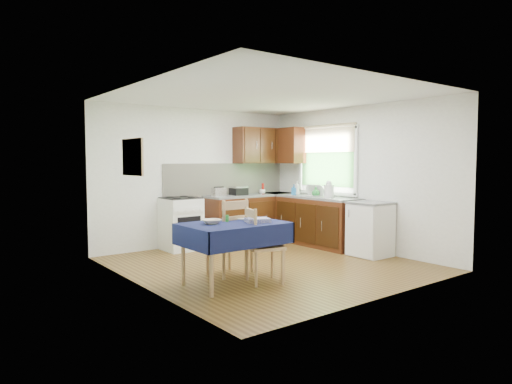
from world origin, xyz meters
TOP-DOWN VIEW (x-y plane):
  - floor at (0.00, 0.00)m, footprint 4.20×4.20m
  - ceiling at (0.00, 0.00)m, footprint 4.00×4.20m
  - wall_back at (0.00, 2.10)m, footprint 4.00×0.02m
  - wall_front at (0.00, -2.10)m, footprint 4.00×0.02m
  - wall_left at (-2.00, 0.00)m, footprint 0.02×4.20m
  - wall_right at (2.00, 0.00)m, footprint 0.02×4.20m
  - base_cabinets at (1.36, 1.26)m, footprint 1.90×2.30m
  - worktop_back at (1.05, 1.80)m, footprint 1.90×0.60m
  - worktop_right at (1.70, 0.65)m, footprint 0.60×1.70m
  - worktop_corner at (1.70, 1.80)m, footprint 0.60×0.60m
  - splashback at (0.65, 2.08)m, footprint 2.70×0.02m
  - upper_cabinets at (1.52, 1.80)m, footprint 1.20×0.85m
  - stove at (-0.50, 1.80)m, footprint 0.60×0.61m
  - window at (1.97, 0.70)m, footprint 0.04×1.48m
  - fridge at (1.70, -0.55)m, footprint 0.58×0.60m
  - corkboard at (-1.97, 0.30)m, footprint 0.04×0.62m
  - dining_table at (-1.02, -0.57)m, footprint 1.28×0.87m
  - chair_far at (-0.84, -0.20)m, footprint 0.48×0.48m
  - chair_near at (-0.73, -0.76)m, footprint 0.54×0.54m
  - toaster at (0.22, 1.69)m, footprint 0.24×0.15m
  - sandwich_press at (0.73, 1.78)m, footprint 0.29×0.25m
  - sauce_bottle at (1.25, 1.70)m, footprint 0.05×0.05m
  - yellow_packet at (0.88, 1.98)m, footprint 0.14×0.12m
  - dish_rack at (1.73, 0.76)m, footprint 0.45×0.34m
  - kettle at (1.69, 0.37)m, footprint 0.18×0.18m
  - cup at (1.25, 1.72)m, footprint 0.12×0.12m
  - soap_bottle_a at (1.63, 1.15)m, footprint 0.14×0.14m
  - soap_bottle_b at (1.59, 1.18)m, footprint 0.13×0.13m
  - soap_bottle_c at (1.64, 0.64)m, footprint 0.16×0.16m
  - plate_bowl at (-1.29, -0.48)m, footprint 0.28×0.28m
  - book at (-0.81, -0.38)m, footprint 0.25×0.28m
  - spice_jar at (-1.03, -0.44)m, footprint 0.04×0.04m
  - tea_towel at (-0.74, -0.70)m, footprint 0.36×0.32m

SIDE VIEW (x-z plane):
  - floor at x=0.00m, z-range 0.00..0.00m
  - base_cabinets at x=1.36m, z-range 0.00..0.86m
  - fridge at x=1.70m, z-range 0.00..0.88m
  - stove at x=-0.50m, z-range 0.00..0.92m
  - chair_near at x=-0.73m, z-range 0.03..1.00m
  - chair_far at x=-0.84m, z-range 0.03..1.08m
  - dining_table at x=-1.02m, z-range 0.28..1.06m
  - book at x=-0.81m, z-range 0.77..0.79m
  - tea_towel at x=-0.74m, z-range 0.77..0.83m
  - plate_bowl at x=-1.29m, z-range 0.77..0.83m
  - spice_jar at x=-1.03m, z-range 0.77..0.86m
  - worktop_back at x=1.05m, z-range 0.86..0.90m
  - worktop_right at x=1.70m, z-range 0.86..0.90m
  - worktop_corner at x=1.70m, z-range 0.86..0.90m
  - dish_rack at x=1.73m, z-range 0.82..1.03m
  - cup at x=1.25m, z-range 0.90..0.99m
  - yellow_packet at x=0.88m, z-range 0.90..1.06m
  - sandwich_press at x=0.73m, z-range 0.90..1.07m
  - toaster at x=0.22m, z-range 0.89..1.08m
  - soap_bottle_c at x=1.64m, z-range 0.90..1.08m
  - soap_bottle_b at x=1.59m, z-range 0.90..1.11m
  - sauce_bottle at x=1.25m, z-range 0.90..1.11m
  - soap_bottle_a at x=1.63m, z-range 0.90..1.16m
  - kettle at x=1.69m, z-range 0.88..1.18m
  - splashback at x=0.65m, z-range 0.90..1.50m
  - wall_back at x=0.00m, z-range 0.00..2.50m
  - wall_front at x=0.00m, z-range 0.00..2.50m
  - wall_left at x=-2.00m, z-range 0.00..2.50m
  - wall_right at x=2.00m, z-range 0.00..2.50m
  - corkboard at x=-1.97m, z-range 1.36..1.83m
  - window at x=1.97m, z-range 1.02..2.28m
  - upper_cabinets at x=1.52m, z-range 1.50..2.20m
  - ceiling at x=0.00m, z-range 2.49..2.51m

